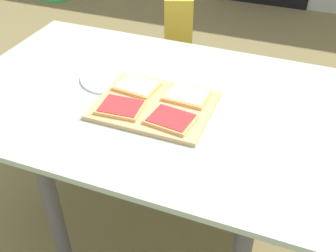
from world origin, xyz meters
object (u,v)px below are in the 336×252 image
pizza_slice_far_right (187,96)px  child_left (179,40)px  dining_table (175,125)px  cutting_board (155,105)px  plate_white_left (111,78)px  pizza_slice_near_right (171,119)px  pizza_slice_near_left (121,107)px  pizza_slice_far_left (137,86)px

pizza_slice_far_right → child_left: size_ratio=0.15×
pizza_slice_far_right → child_left: child_left is taller
pizza_slice_far_right → dining_table: bearing=-150.4°
cutting_board → pizza_slice_far_right: pizza_slice_far_right is taller
pizza_slice_far_right → child_left: bearing=111.7°
dining_table → plate_white_left: 0.30m
dining_table → cutting_board: bearing=-135.4°
child_left → pizza_slice_far_right: bearing=-68.3°
pizza_slice_near_right → plate_white_left: 0.36m
pizza_slice_far_right → pizza_slice_near_left: bearing=-141.5°
cutting_board → plate_white_left: 0.25m
cutting_board → pizza_slice_far_left: pizza_slice_far_left is taller
pizza_slice_near_left → dining_table: bearing=40.5°
child_left → pizza_slice_near_left: bearing=-82.1°
pizza_slice_near_left → pizza_slice_near_right: bearing=-0.9°
pizza_slice_near_left → plate_white_left: (-0.13, 0.18, -0.02)m
cutting_board → child_left: 0.89m
cutting_board → pizza_slice_near_left: 0.12m
child_left → pizza_slice_far_left: bearing=-81.1°
pizza_slice_far_left → dining_table: bearing=-5.3°
pizza_slice_near_right → plate_white_left: pizza_slice_near_right is taller
dining_table → pizza_slice_near_left: size_ratio=10.42×
dining_table → pizza_slice_near_right: bearing=-75.7°
cutting_board → dining_table: bearing=44.6°
pizza_slice_far_left → child_left: child_left is taller
dining_table → pizza_slice_near_left: 0.23m
pizza_slice_far_left → pizza_slice_far_right: bearing=2.0°
dining_table → pizza_slice_far_left: bearing=174.7°
pizza_slice_far_right → child_left: (-0.31, 0.77, -0.19)m
cutting_board → pizza_slice_far_left: (-0.10, 0.07, 0.02)m
pizza_slice_near_right → pizza_slice_near_left: same height
pizza_slice_near_right → child_left: size_ratio=0.16×
pizza_slice_near_left → pizza_slice_far_right: same height
pizza_slice_far_left → cutting_board: bearing=-34.8°
pizza_slice_far_left → pizza_slice_near_left: 0.14m
pizza_slice_far_left → pizza_slice_near_right: bearing=-37.6°
dining_table → plate_white_left: size_ratio=6.94×
cutting_board → plate_white_left: (-0.22, 0.11, -0.00)m
cutting_board → pizza_slice_near_right: size_ratio=2.45×
pizza_slice_near_left → child_left: (-0.13, 0.91, -0.19)m
dining_table → child_left: 0.84m
dining_table → child_left: child_left is taller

